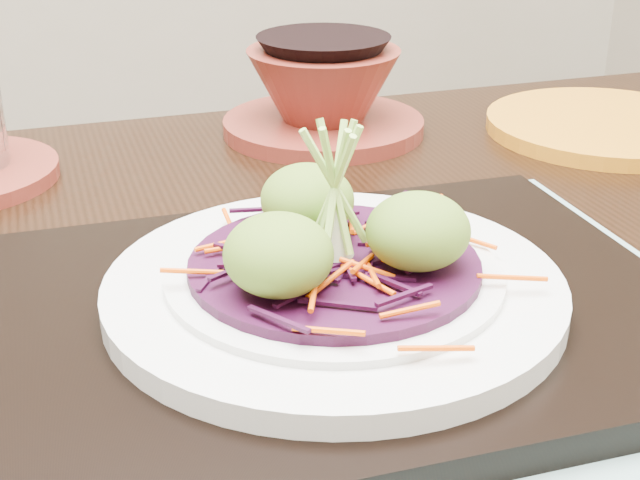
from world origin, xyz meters
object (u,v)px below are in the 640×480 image
object	(u,v)px
dining_table	(291,437)
white_plate	(334,286)
terracotta_bowl_set	(323,96)
yellow_plate	(607,126)
serving_tray	(334,313)

from	to	relation	value
dining_table	white_plate	size ratio (longest dim) A/B	4.96
terracotta_bowl_set	yellow_plate	bearing A→B (deg)	-21.24
dining_table	serving_tray	bearing A→B (deg)	-71.67
dining_table	yellow_plate	xyz separation A→B (m)	(0.36, 0.19, 0.10)
white_plate	yellow_plate	xyz separation A→B (m)	(0.35, 0.23, -0.02)
white_plate	terracotta_bowl_set	size ratio (longest dim) A/B	1.16
serving_tray	terracotta_bowl_set	distance (m)	0.34
white_plate	terracotta_bowl_set	bearing A→B (deg)	69.28
serving_tray	yellow_plate	bearing A→B (deg)	37.59
yellow_plate	dining_table	bearing A→B (deg)	-152.55
white_plate	terracotta_bowl_set	distance (m)	0.34
serving_tray	white_plate	size ratio (longest dim) A/B	1.54
dining_table	white_plate	xyz separation A→B (m)	(0.01, -0.04, 0.12)
serving_tray	yellow_plate	xyz separation A→B (m)	(0.35, 0.23, -0.01)
serving_tray	dining_table	bearing A→B (deg)	109.76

